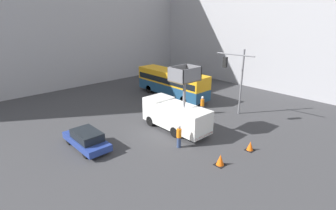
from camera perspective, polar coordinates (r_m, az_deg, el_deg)
name	(u,v)px	position (r m, az deg, el deg)	size (l,w,h in m)	color
ground_plane	(173,132)	(23.17, 1.14, -5.81)	(120.00, 120.00, 0.00)	#38383A
building_backdrop_far	(51,8)	(42.51, -24.04, 18.68)	(44.00, 10.00, 20.98)	#9E9EA3
building_backdrop_side	(256,35)	(43.49, 18.58, 14.26)	(10.00, 28.00, 13.39)	#9E9EA3
utility_truck	(176,114)	(22.90, 1.66, -1.99)	(2.31, 6.50, 5.85)	silver
city_bus	(172,82)	(32.29, 0.88, 5.08)	(2.52, 10.17, 3.22)	navy
traffic_light_pole	(236,73)	(25.80, 14.68, 6.67)	(3.92, 3.67, 6.60)	slate
road_worker_near_truck	(179,136)	(20.21, 2.40, -6.79)	(0.38, 0.38, 1.90)	navy
road_worker_directing	(202,105)	(27.02, 7.47, 0.00)	(0.38, 0.38, 1.92)	navy
traffic_cone_near_truck	(250,146)	(21.01, 17.45, -8.55)	(0.63, 0.63, 0.72)	black
traffic_cone_mid_road	(220,160)	(18.61, 11.32, -11.69)	(0.70, 0.70, 0.80)	black
parked_car_curbside	(87,139)	(21.20, -17.31, -7.10)	(1.86, 4.63, 1.43)	navy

